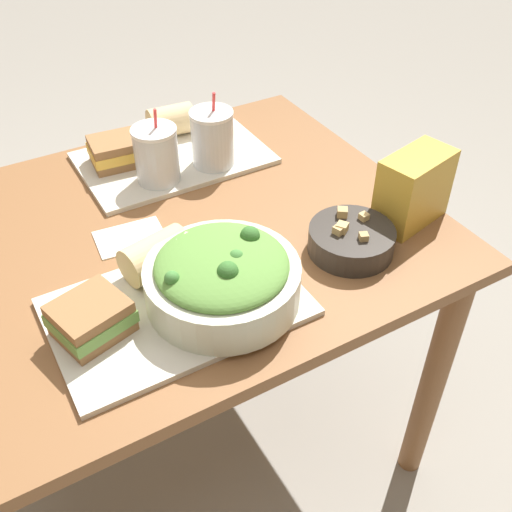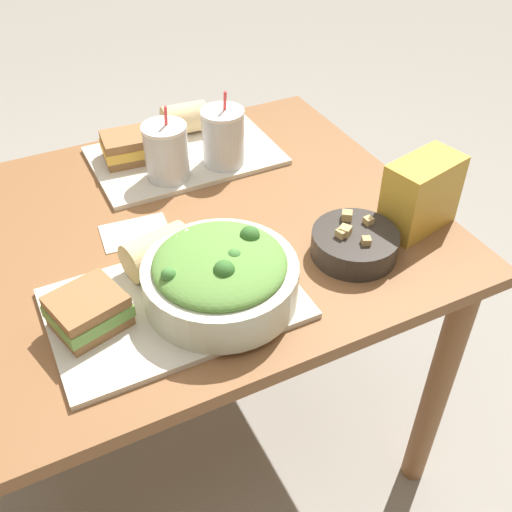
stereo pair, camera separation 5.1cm
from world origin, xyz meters
TOP-DOWN VIEW (x-y plane):
  - ground_plane at (0.00, 0.00)m, footprint 12.00×12.00m
  - dining_table at (0.00, 0.00)m, footprint 1.16×0.87m
  - tray_near at (-0.05, -0.22)m, footprint 0.44×0.29m
  - tray_far at (0.16, 0.26)m, footprint 0.44×0.29m
  - salad_bowl at (0.03, -0.25)m, footprint 0.28×0.28m
  - soup_bowl at (0.32, -0.24)m, footprint 0.17×0.17m
  - sandwich_near at (-0.19, -0.21)m, footprint 0.14×0.13m
  - baguette_near at (-0.04, -0.12)m, footprint 0.14×0.10m
  - sandwich_far at (0.03, 0.29)m, footprint 0.13×0.11m
  - baguette_far at (0.20, 0.36)m, footprint 0.12×0.09m
  - drink_cup_dark at (0.09, 0.18)m, footprint 0.10×0.10m
  - drink_cup_red at (0.23, 0.18)m, footprint 0.10×0.10m
  - chip_bag at (0.50, -0.22)m, footprint 0.17×0.12m
  - napkin_folded at (-0.04, 0.02)m, footprint 0.15×0.11m

SIDE VIEW (x-z plane):
  - ground_plane at x=0.00m, z-range 0.00..0.00m
  - dining_table at x=0.00m, z-range 0.27..1.02m
  - napkin_folded at x=-0.04m, z-range 0.75..0.76m
  - tray_near at x=-0.05m, z-range 0.75..0.77m
  - tray_far at x=0.16m, z-range 0.75..0.77m
  - soup_bowl at x=0.32m, z-range 0.75..0.82m
  - sandwich_near at x=-0.19m, z-range 0.77..0.83m
  - sandwich_far at x=0.03m, z-range 0.77..0.83m
  - baguette_near at x=-0.04m, z-range 0.77..0.84m
  - baguette_far at x=0.20m, z-range 0.77..0.84m
  - salad_bowl at x=0.03m, z-range 0.76..0.88m
  - drink_cup_dark at x=0.09m, z-range 0.74..0.91m
  - drink_cup_red at x=0.23m, z-range 0.74..0.92m
  - chip_bag at x=0.50m, z-range 0.75..0.91m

